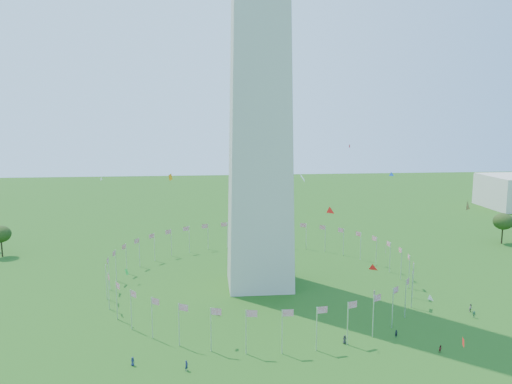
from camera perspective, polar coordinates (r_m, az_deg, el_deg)
ground at (r=93.42m, az=3.98°, el=-20.71°), size 600.00×600.00×0.00m
flag_ring at (r=137.23m, az=0.40°, el=-8.76°), size 80.24×80.24×9.00m
crowd at (r=94.40m, az=8.45°, el=-19.85°), size 90.79×77.14×1.98m
kites_aloft at (r=113.94m, az=11.18°, el=-4.38°), size 95.10×77.55×33.60m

